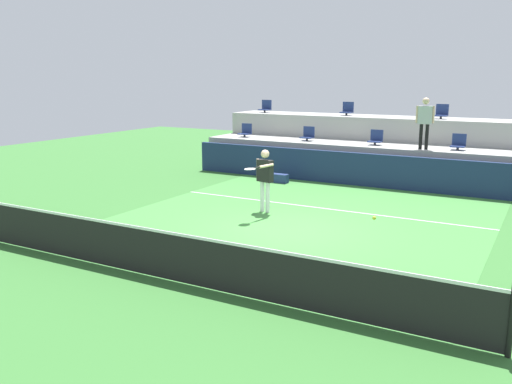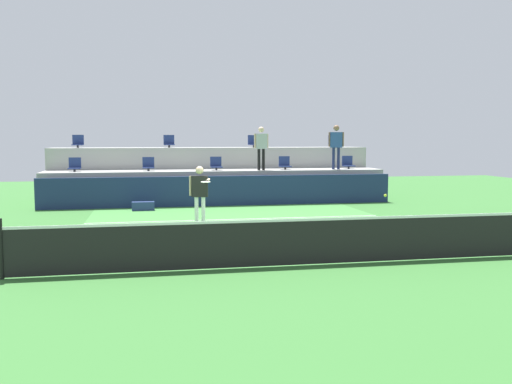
{
  "view_description": "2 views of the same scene",
  "coord_description": "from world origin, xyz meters",
  "px_view_note": "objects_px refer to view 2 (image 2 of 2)",
  "views": [
    {
      "loc": [
        5.48,
        -11.26,
        3.59
      ],
      "look_at": [
        -0.3,
        -0.91,
        1.06
      ],
      "focal_mm": 38.06,
      "sensor_mm": 36.0,
      "label": 1
    },
    {
      "loc": [
        -2.67,
        -14.22,
        2.43
      ],
      "look_at": [
        -0.05,
        -0.84,
        1.14
      ],
      "focal_mm": 39.08,
      "sensor_mm": 36.0,
      "label": 2
    }
  ],
  "objects_px": {
    "stadium_chair_upper_far_left": "(78,142)",
    "equipment_bag": "(143,206)",
    "stadium_chair_upper_far_right": "(334,142)",
    "spectator_in_grey": "(261,144)",
    "stadium_chair_upper_left": "(169,142)",
    "spectator_leaning_on_rail": "(336,142)",
    "stadium_chair_lower_left": "(148,165)",
    "stadium_chair_lower_right": "(285,164)",
    "tennis_ball": "(385,195)",
    "stadium_chair_lower_far_right": "(348,163)",
    "tennis_player": "(200,190)",
    "stadium_chair_upper_right": "(253,142)",
    "stadium_chair_lower_center": "(216,165)",
    "stadium_chair_lower_far_left": "(75,166)"
  },
  "relations": [
    {
      "from": "stadium_chair_upper_right",
      "to": "spectator_leaning_on_rail",
      "type": "relative_size",
      "value": 0.3
    },
    {
      "from": "stadium_chair_lower_right",
      "to": "stadium_chair_upper_right",
      "type": "xyz_separation_m",
      "value": [
        -0.92,
        1.8,
        0.85
      ]
    },
    {
      "from": "stadium_chair_upper_left",
      "to": "equipment_bag",
      "type": "xyz_separation_m",
      "value": [
        -1.06,
        -3.87,
        -2.16
      ]
    },
    {
      "from": "stadium_chair_upper_far_right",
      "to": "spectator_leaning_on_rail",
      "type": "height_order",
      "value": "spectator_leaning_on_rail"
    },
    {
      "from": "spectator_in_grey",
      "to": "equipment_bag",
      "type": "xyz_separation_m",
      "value": [
        -4.49,
        -1.69,
        -2.11
      ]
    },
    {
      "from": "stadium_chair_lower_far_left",
      "to": "equipment_bag",
      "type": "distance_m",
      "value": 3.48
    },
    {
      "from": "stadium_chair_lower_right",
      "to": "spectator_in_grey",
      "type": "xyz_separation_m",
      "value": [
        -1.03,
        -0.38,
        0.79
      ]
    },
    {
      "from": "stadium_chair_upper_far_right",
      "to": "tennis_player",
      "type": "distance_m",
      "value": 10.27
    },
    {
      "from": "stadium_chair_upper_far_left",
      "to": "spectator_in_grey",
      "type": "relative_size",
      "value": 0.31
    },
    {
      "from": "stadium_chair_lower_center",
      "to": "tennis_player",
      "type": "height_order",
      "value": "stadium_chair_lower_center"
    },
    {
      "from": "tennis_player",
      "to": "stadium_chair_upper_left",
      "type": "bearing_deg",
      "value": 93.9
    },
    {
      "from": "stadium_chair_lower_far_left",
      "to": "equipment_bag",
      "type": "bearing_deg",
      "value": -39.95
    },
    {
      "from": "stadium_chair_lower_right",
      "to": "stadium_chair_upper_far_right",
      "type": "height_order",
      "value": "stadium_chair_upper_far_right"
    },
    {
      "from": "stadium_chair_lower_center",
      "to": "stadium_chair_lower_far_right",
      "type": "relative_size",
      "value": 1.0
    },
    {
      "from": "stadium_chair_upper_far_left",
      "to": "tennis_player",
      "type": "xyz_separation_m",
      "value": [
        4.13,
        -7.79,
        -1.28
      ]
    },
    {
      "from": "stadium_chair_lower_right",
      "to": "equipment_bag",
      "type": "bearing_deg",
      "value": -159.46
    },
    {
      "from": "stadium_chair_lower_right",
      "to": "stadium_chair_upper_far_left",
      "type": "distance_m",
      "value": 8.3
    },
    {
      "from": "stadium_chair_lower_center",
      "to": "stadium_chair_lower_far_left",
      "type": "bearing_deg",
      "value": 180.0
    },
    {
      "from": "stadium_chair_upper_right",
      "to": "tennis_ball",
      "type": "bearing_deg",
      "value": -84.81
    },
    {
      "from": "stadium_chair_lower_right",
      "to": "tennis_ball",
      "type": "bearing_deg",
      "value": -89.45
    },
    {
      "from": "stadium_chair_lower_center",
      "to": "spectator_leaning_on_rail",
      "type": "height_order",
      "value": "spectator_leaning_on_rail"
    },
    {
      "from": "stadium_chair_upper_far_right",
      "to": "spectator_in_grey",
      "type": "bearing_deg",
      "value": -149.33
    },
    {
      "from": "stadium_chair_lower_far_left",
      "to": "spectator_in_grey",
      "type": "relative_size",
      "value": 0.31
    },
    {
      "from": "stadium_chair_lower_far_left",
      "to": "stadium_chair_upper_far_right",
      "type": "height_order",
      "value": "stadium_chair_upper_far_right"
    },
    {
      "from": "stadium_chair_lower_center",
      "to": "stadium_chair_lower_right",
      "type": "xyz_separation_m",
      "value": [
        2.74,
        0.0,
        0.0
      ]
    },
    {
      "from": "stadium_chair_upper_right",
      "to": "spectator_leaning_on_rail",
      "type": "xyz_separation_m",
      "value": [
        2.92,
        -2.18,
        -0.0
      ]
    },
    {
      "from": "stadium_chair_upper_left",
      "to": "stadium_chair_lower_far_right",
      "type": "bearing_deg",
      "value": -14.21
    },
    {
      "from": "stadium_chair_lower_left",
      "to": "stadium_chair_upper_far_right",
      "type": "bearing_deg",
      "value": 12.73
    },
    {
      "from": "stadium_chair_upper_far_left",
      "to": "stadium_chair_upper_far_right",
      "type": "distance_m",
      "value": 10.71
    },
    {
      "from": "stadium_chair_lower_far_left",
      "to": "stadium_chair_upper_far_right",
      "type": "relative_size",
      "value": 1.0
    },
    {
      "from": "stadium_chair_lower_left",
      "to": "spectator_in_grey",
      "type": "xyz_separation_m",
      "value": [
        4.28,
        -0.38,
        0.79
      ]
    },
    {
      "from": "stadium_chair_lower_right",
      "to": "equipment_bag",
      "type": "distance_m",
      "value": 6.04
    },
    {
      "from": "stadium_chair_upper_far_left",
      "to": "equipment_bag",
      "type": "xyz_separation_m",
      "value": [
        2.54,
        -3.87,
        -2.16
      ]
    },
    {
      "from": "stadium_chair_lower_center",
      "to": "stadium_chair_lower_right",
      "type": "relative_size",
      "value": 1.0
    },
    {
      "from": "stadium_chair_lower_left",
      "to": "tennis_ball",
      "type": "distance_m",
      "value": 10.8
    },
    {
      "from": "stadium_chair_upper_far_right",
      "to": "stadium_chair_lower_center",
      "type": "bearing_deg",
      "value": -161.53
    },
    {
      "from": "stadium_chair_upper_right",
      "to": "stadium_chair_upper_far_right",
      "type": "distance_m",
      "value": 3.57
    },
    {
      "from": "stadium_chair_upper_left",
      "to": "spectator_leaning_on_rail",
      "type": "relative_size",
      "value": 0.3
    },
    {
      "from": "tennis_player",
      "to": "tennis_ball",
      "type": "height_order",
      "value": "tennis_player"
    },
    {
      "from": "stadium_chair_lower_left",
      "to": "stadium_chair_upper_left",
      "type": "xyz_separation_m",
      "value": [
        0.85,
        1.8,
        0.85
      ]
    },
    {
      "from": "stadium_chair_upper_left",
      "to": "equipment_bag",
      "type": "bearing_deg",
      "value": -105.33
    },
    {
      "from": "stadium_chair_upper_far_left",
      "to": "stadium_chair_upper_far_right",
      "type": "bearing_deg",
      "value": 0.0
    },
    {
      "from": "stadium_chair_lower_far_right",
      "to": "equipment_bag",
      "type": "relative_size",
      "value": 0.68
    },
    {
      "from": "spectator_leaning_on_rail",
      "to": "stadium_chair_upper_right",
      "type": "bearing_deg",
      "value": 143.21
    },
    {
      "from": "stadium_chair_lower_far_right",
      "to": "stadium_chair_upper_left",
      "type": "bearing_deg",
      "value": 165.79
    },
    {
      "from": "stadium_chair_upper_far_left",
      "to": "tennis_ball",
      "type": "relative_size",
      "value": 7.65
    },
    {
      "from": "spectator_in_grey",
      "to": "equipment_bag",
      "type": "bearing_deg",
      "value": -159.42
    },
    {
      "from": "stadium_chair_lower_far_right",
      "to": "equipment_bag",
      "type": "xyz_separation_m",
      "value": [
        -8.17,
        -2.07,
        -1.31
      ]
    },
    {
      "from": "stadium_chair_upper_far_left",
      "to": "spectator_in_grey",
      "type": "bearing_deg",
      "value": -17.26
    },
    {
      "from": "stadium_chair_lower_center",
      "to": "stadium_chair_lower_right",
      "type": "bearing_deg",
      "value": 0.0
    }
  ]
}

